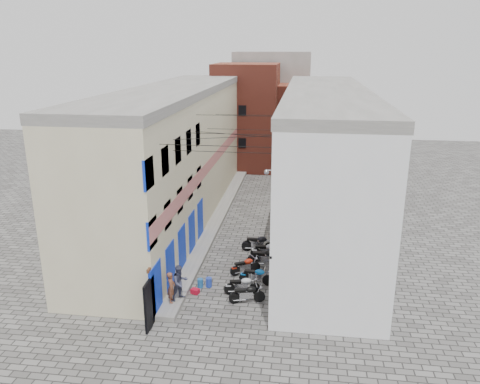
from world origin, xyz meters
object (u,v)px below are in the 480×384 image
at_px(motorcycle_b, 242,284).
at_px(person_b, 180,282).
at_px(motorcycle_g, 258,242).
at_px(water_jug_near, 200,283).
at_px(motorcycle_e, 266,257).
at_px(red_crate, 195,291).
at_px(person_a, 171,287).
at_px(motorcycle_a, 247,293).
at_px(water_jug_far, 209,282).
at_px(motorcycle_c, 256,275).
at_px(motorcycle_d, 245,265).
at_px(motorcycle_f, 267,250).

distance_m(motorcycle_b, person_b, 3.08).
xyz_separation_m(motorcycle_g, water_jug_near, (-2.45, -4.64, -0.35)).
distance_m(motorcycle_e, red_crate, 4.63).
height_order(motorcycle_e, red_crate, motorcycle_e).
distance_m(motorcycle_e, person_a, 6.12).
xyz_separation_m(motorcycle_b, motorcycle_e, (0.88, 3.07, 0.09)).
bearing_deg(red_crate, motorcycle_a, -10.66).
bearing_deg(water_jug_near, motorcycle_e, 41.33).
xyz_separation_m(motorcycle_a, water_jug_far, (-2.08, 1.25, -0.26)).
distance_m(motorcycle_c, motorcycle_d, 1.24).
xyz_separation_m(motorcycle_d, person_b, (-2.62, -3.40, 0.60)).
xyz_separation_m(motorcycle_f, person_b, (-3.60, -5.41, 0.55)).
xyz_separation_m(person_b, water_jug_far, (0.98, 1.75, -0.85)).
bearing_deg(red_crate, motorcycle_c, 25.65).
bearing_deg(motorcycle_b, motorcycle_a, 11.80).
xyz_separation_m(motorcycle_c, person_b, (-3.30, -2.36, 0.59)).
distance_m(motorcycle_c, motorcycle_e, 2.00).
height_order(motorcycle_a, red_crate, motorcycle_a).
xyz_separation_m(motorcycle_d, person_a, (-2.95, -3.71, 0.49)).
height_order(person_a, water_jug_near, person_a).
height_order(motorcycle_g, water_jug_far, motorcycle_g).
bearing_deg(motorcycle_d, motorcycle_e, 99.65).
bearing_deg(motorcycle_b, motorcycle_d, 171.97).
relative_size(motorcycle_b, water_jug_far, 3.68).
distance_m(motorcycle_e, water_jug_far, 3.71).
bearing_deg(person_b, motorcycle_e, 1.06).
bearing_deg(motorcycle_g, motorcycle_b, -4.30).
relative_size(motorcycle_b, motorcycle_e, 0.85).
distance_m(motorcycle_a, water_jug_far, 2.44).
height_order(motorcycle_g, water_jug_near, motorcycle_g).
distance_m(motorcycle_c, motorcycle_g, 3.94).
bearing_deg(water_jug_near, motorcycle_f, 51.14).
relative_size(motorcycle_d, person_a, 1.16).
xyz_separation_m(motorcycle_c, red_crate, (-2.84, -1.37, -0.39)).
xyz_separation_m(motorcycle_f, water_jug_near, (-3.03, -3.76, -0.32)).
relative_size(motorcycle_a, motorcycle_c, 0.99).
bearing_deg(motorcycle_g, person_b, -26.76).
distance_m(water_jug_far, red_crate, 0.93).
bearing_deg(motorcycle_f, person_b, -35.78).
bearing_deg(water_jug_near, person_b, -109.00).
bearing_deg(red_crate, motorcycle_d, 48.01).
xyz_separation_m(person_a, water_jug_far, (1.32, 2.07, -0.75)).
height_order(water_jug_near, water_jug_far, water_jug_far).
bearing_deg(motorcycle_c, motorcycle_a, -2.01).
relative_size(motorcycle_b, motorcycle_c, 1.02).
height_order(motorcycle_e, water_jug_far, motorcycle_e).
xyz_separation_m(motorcycle_b, person_b, (-2.74, -1.27, 0.58)).
distance_m(person_b, water_jug_near, 1.95).
bearing_deg(motorcycle_e, motorcycle_f, -179.71).
height_order(motorcycle_g, red_crate, motorcycle_g).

